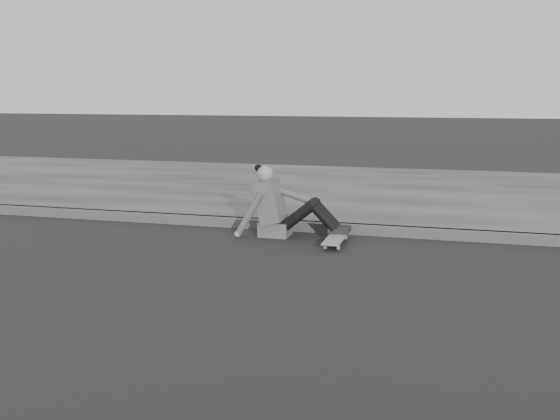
{
  "coord_description": "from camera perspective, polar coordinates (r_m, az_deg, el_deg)",
  "views": [
    {
      "loc": [
        1.12,
        -5.0,
        1.74
      ],
      "look_at": [
        -0.57,
        1.33,
        0.5
      ],
      "focal_mm": 40.0,
      "sensor_mm": 36.0,
      "label": 1
    }
  ],
  "objects": [
    {
      "name": "ground",
      "position": [
        5.41,
        2.25,
        -8.06
      ],
      "size": [
        80.0,
        80.0,
        0.0
      ],
      "primitive_type": "plane",
      "color": "black",
      "rests_on": "ground"
    },
    {
      "name": "curb",
      "position": [
        7.84,
        6.41,
        -1.72
      ],
      "size": [
        24.0,
        0.16,
        0.12
      ],
      "primitive_type": "cube",
      "color": "#454545",
      "rests_on": "ground"
    },
    {
      "name": "sidewalk",
      "position": [
        10.79,
        8.82,
        1.64
      ],
      "size": [
        24.0,
        6.0,
        0.12
      ],
      "primitive_type": "cube",
      "color": "#3E3E3E",
      "rests_on": "ground"
    },
    {
      "name": "skateboard",
      "position": [
        7.28,
        5.14,
        -2.59
      ],
      "size": [
        0.2,
        0.78,
        0.09
      ],
      "color": "#989893",
      "rests_on": "ground"
    },
    {
      "name": "seated_woman",
      "position": [
        7.61,
        0.03,
        0.27
      ],
      "size": [
        1.38,
        0.46,
        0.88
      ],
      "color": "#4F4F52",
      "rests_on": "ground"
    }
  ]
}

